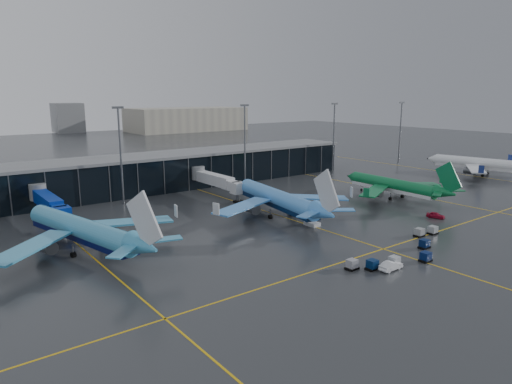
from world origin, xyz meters
TOP-DOWN VIEW (x-y plane):
  - ground at (0.00, 0.00)m, footprint 600.00×600.00m
  - terminal_pier at (0.00, 62.00)m, footprint 142.00×17.00m
  - jet_bridges at (-35.00, 42.99)m, footprint 94.00×27.50m
  - flood_masts at (5.00, 50.00)m, footprint 203.00×0.50m
  - distant_hangars at (49.94, 270.08)m, footprint 260.00×71.00m
  - taxi_lines at (10.00, 10.61)m, footprint 220.00×120.00m
  - airliner_arkefly at (-35.34, 18.52)m, footprint 46.63×50.57m
  - airliner_klm_near at (9.77, 16.07)m, footprint 44.36×48.69m
  - airliner_aer_lingus at (47.62, 11.11)m, footprint 34.91×39.30m
  - airliner_ba at (103.68, 14.69)m, footprint 44.75×48.88m
  - baggage_carts at (11.00, -18.99)m, footprint 30.68×10.50m
  - mobile_airstair at (10.35, 4.44)m, footprint 2.27×3.25m
  - service_van_red at (37.78, -8.69)m, footprint 2.70×4.42m
  - service_van_white at (2.33, -22.34)m, footprint 4.68×1.71m

SIDE VIEW (x-z plane):
  - ground at x=0.00m, z-range 0.00..0.00m
  - taxi_lines at x=10.00m, z-range 0.00..0.02m
  - service_van_red at x=37.78m, z-range 0.00..1.41m
  - baggage_carts at x=11.00m, z-range -0.09..1.61m
  - service_van_white at x=2.33m, z-range 0.00..1.53m
  - mobile_airstair at x=10.35m, z-range -0.95..2.49m
  - jet_bridges at x=-35.00m, z-range 0.95..8.15m
  - terminal_pier at x=0.00m, z-range 0.07..10.77m
  - airliner_aer_lingus at x=47.62m, z-range 0.00..11.62m
  - airliner_ba at x=103.68m, z-range 0.00..13.10m
  - airliner_klm_near at x=9.77m, z-range 0.00..13.25m
  - airliner_arkefly at x=-35.34m, z-range 0.00..13.26m
  - distant_hangars at x=49.94m, z-range -2.21..19.79m
  - flood_masts at x=5.00m, z-range 1.06..26.56m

